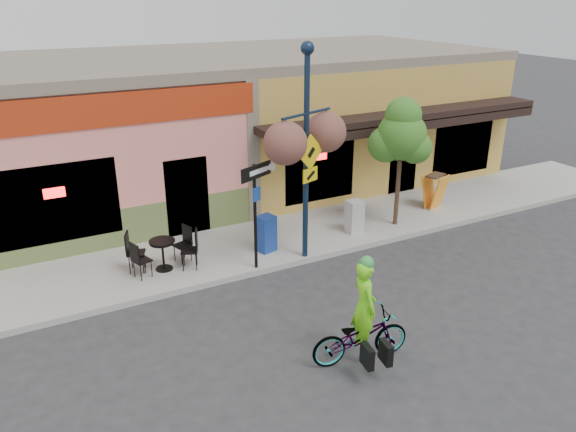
{
  "coord_description": "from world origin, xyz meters",
  "views": [
    {
      "loc": [
        -7.31,
        -10.51,
        6.43
      ],
      "look_at": [
        -1.45,
        0.5,
        1.4
      ],
      "focal_mm": 35.0,
      "sensor_mm": 36.0,
      "label": 1
    }
  ],
  "objects_px": {
    "newspaper_box_blue": "(266,233)",
    "lamp_post": "(306,156)",
    "one_way_sign": "(255,218)",
    "street_tree": "(400,162)",
    "newspaper_box_grey": "(354,216)",
    "cyclist_rider": "(364,318)",
    "bicycle": "(360,337)",
    "building": "(230,120)"
  },
  "relations": [
    {
      "from": "lamp_post",
      "to": "bicycle",
      "type": "bearing_deg",
      "value": -125.34
    },
    {
      "from": "bicycle",
      "to": "lamp_post",
      "type": "xyz_separation_m",
      "value": [
        1.14,
        4.06,
        2.28
      ]
    },
    {
      "from": "cyclist_rider",
      "to": "lamp_post",
      "type": "bearing_deg",
      "value": -5.62
    },
    {
      "from": "building",
      "to": "newspaper_box_blue",
      "type": "height_order",
      "value": "building"
    },
    {
      "from": "bicycle",
      "to": "building",
      "type": "bearing_deg",
      "value": -1.09
    },
    {
      "from": "cyclist_rider",
      "to": "street_tree",
      "type": "xyz_separation_m",
      "value": [
        4.44,
        4.66,
        1.11
      ]
    },
    {
      "from": "cyclist_rider",
      "to": "one_way_sign",
      "type": "distance_m",
      "value": 4.11
    },
    {
      "from": "newspaper_box_blue",
      "to": "lamp_post",
      "type": "bearing_deg",
      "value": -60.51
    },
    {
      "from": "one_way_sign",
      "to": "newspaper_box_grey",
      "type": "relative_size",
      "value": 2.86
    },
    {
      "from": "bicycle",
      "to": "lamp_post",
      "type": "height_order",
      "value": "lamp_post"
    },
    {
      "from": "cyclist_rider",
      "to": "newspaper_box_blue",
      "type": "bearing_deg",
      "value": 5.1
    },
    {
      "from": "building",
      "to": "street_tree",
      "type": "distance_m",
      "value": 6.72
    },
    {
      "from": "newspaper_box_blue",
      "to": "bicycle",
      "type": "bearing_deg",
      "value": -109.75
    },
    {
      "from": "street_tree",
      "to": "newspaper_box_grey",
      "type": "bearing_deg",
      "value": 176.18
    },
    {
      "from": "cyclist_rider",
      "to": "street_tree",
      "type": "bearing_deg",
      "value": -34.2
    },
    {
      "from": "building",
      "to": "newspaper_box_grey",
      "type": "height_order",
      "value": "building"
    },
    {
      "from": "building",
      "to": "bicycle",
      "type": "height_order",
      "value": "building"
    },
    {
      "from": "cyclist_rider",
      "to": "newspaper_box_blue",
      "type": "xyz_separation_m",
      "value": [
        0.36,
        4.8,
        -0.26
      ]
    },
    {
      "from": "cyclist_rider",
      "to": "newspaper_box_blue",
      "type": "height_order",
      "value": "cyclist_rider"
    },
    {
      "from": "lamp_post",
      "to": "newspaper_box_grey",
      "type": "relative_size",
      "value": 5.76
    },
    {
      "from": "one_way_sign",
      "to": "street_tree",
      "type": "relative_size",
      "value": 0.71
    },
    {
      "from": "lamp_post",
      "to": "street_tree",
      "type": "bearing_deg",
      "value": -9.46
    },
    {
      "from": "lamp_post",
      "to": "one_way_sign",
      "type": "height_order",
      "value": "lamp_post"
    },
    {
      "from": "cyclist_rider",
      "to": "one_way_sign",
      "type": "relative_size",
      "value": 0.68
    },
    {
      "from": "one_way_sign",
      "to": "newspaper_box_blue",
      "type": "bearing_deg",
      "value": 25.04
    },
    {
      "from": "one_way_sign",
      "to": "building",
      "type": "bearing_deg",
      "value": 47.44
    },
    {
      "from": "one_way_sign",
      "to": "newspaper_box_blue",
      "type": "relative_size",
      "value": 2.74
    },
    {
      "from": "newspaper_box_blue",
      "to": "cyclist_rider",
      "type": "bearing_deg",
      "value": -109.16
    },
    {
      "from": "building",
      "to": "newspaper_box_grey",
      "type": "xyz_separation_m",
      "value": [
        1.09,
        -6.16,
        -1.64
      ]
    },
    {
      "from": "building",
      "to": "one_way_sign",
      "type": "distance_m",
      "value": 7.25
    },
    {
      "from": "newspaper_box_blue",
      "to": "newspaper_box_grey",
      "type": "relative_size",
      "value": 1.05
    },
    {
      "from": "cyclist_rider",
      "to": "newspaper_box_grey",
      "type": "distance_m",
      "value": 5.66
    },
    {
      "from": "street_tree",
      "to": "one_way_sign",
      "type": "bearing_deg",
      "value": -172.71
    },
    {
      "from": "building",
      "to": "lamp_post",
      "type": "xyz_separation_m",
      "value": [
        -0.88,
        -6.85,
        0.53
      ]
    },
    {
      "from": "bicycle",
      "to": "one_way_sign",
      "type": "height_order",
      "value": "one_way_sign"
    },
    {
      "from": "lamp_post",
      "to": "newspaper_box_blue",
      "type": "height_order",
      "value": "lamp_post"
    },
    {
      "from": "newspaper_box_blue",
      "to": "newspaper_box_grey",
      "type": "distance_m",
      "value": 2.7
    },
    {
      "from": "building",
      "to": "newspaper_box_grey",
      "type": "bearing_deg",
      "value": -79.92
    },
    {
      "from": "newspaper_box_blue",
      "to": "street_tree",
      "type": "xyz_separation_m",
      "value": [
        4.08,
        -0.14,
        1.37
      ]
    },
    {
      "from": "bicycle",
      "to": "one_way_sign",
      "type": "distance_m",
      "value": 4.18
    },
    {
      "from": "street_tree",
      "to": "newspaper_box_blue",
      "type": "bearing_deg",
      "value": 178.02
    },
    {
      "from": "lamp_post",
      "to": "one_way_sign",
      "type": "bearing_deg",
      "value": 160.33
    }
  ]
}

